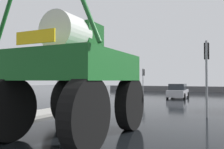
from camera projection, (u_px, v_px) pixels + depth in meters
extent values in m
plane|color=black|center=(155.00, 103.00, 19.11)|extent=(120.00, 120.00, 0.00)
cylinder|color=black|center=(69.00, 101.00, 10.11)|extent=(0.47, 1.99, 1.99)
cylinder|color=black|center=(130.00, 104.00, 8.90)|extent=(0.47, 1.99, 1.99)
cylinder|color=black|center=(9.00, 109.00, 7.24)|extent=(0.47, 1.99, 1.99)
cylinder|color=black|center=(87.00, 115.00, 6.02)|extent=(0.47, 1.99, 1.99)
cube|color=#195B23|center=(76.00, 67.00, 8.10)|extent=(3.40, 3.94, 0.94)
cube|color=#154E1E|center=(82.00, 40.00, 8.49)|extent=(1.24, 1.12, 1.10)
cylinder|color=silver|center=(66.00, 33.00, 7.63)|extent=(1.27, 1.27, 1.25)
cylinder|color=#195B23|center=(4.00, 22.00, 7.20)|extent=(0.89, 0.13, 1.81)
cylinder|color=#195B23|center=(86.00, 9.00, 5.92)|extent=(0.89, 0.13, 1.81)
cube|color=yellow|center=(35.00, 37.00, 6.34)|extent=(1.36, 0.06, 0.36)
cube|color=#B7B7BF|center=(178.00, 93.00, 24.84)|extent=(1.78, 4.13, 0.70)
cube|color=#23282D|center=(178.00, 87.00, 24.72)|extent=(1.60, 2.13, 0.64)
cylinder|color=black|center=(172.00, 94.00, 26.41)|extent=(0.19, 0.60, 0.60)
cylinder|color=black|center=(188.00, 95.00, 25.69)|extent=(0.19, 0.60, 0.60)
cylinder|color=black|center=(167.00, 96.00, 23.97)|extent=(0.19, 0.60, 0.60)
cylinder|color=black|center=(184.00, 96.00, 23.25)|extent=(0.19, 0.60, 0.60)
cylinder|color=gray|center=(58.00, 82.00, 16.08)|extent=(0.11, 0.11, 3.50)
cube|color=black|center=(60.00, 65.00, 16.30)|extent=(0.24, 0.32, 0.84)
sphere|color=red|center=(62.00, 61.00, 16.48)|extent=(0.17, 0.17, 0.17)
sphere|color=#3C2403|center=(62.00, 65.00, 16.47)|extent=(0.17, 0.17, 0.17)
sphere|color=black|center=(62.00, 69.00, 16.46)|extent=(0.17, 0.17, 0.17)
cylinder|color=gray|center=(207.00, 79.00, 11.85)|extent=(0.11, 0.11, 3.92)
cube|color=black|center=(207.00, 51.00, 12.08)|extent=(0.24, 0.32, 0.84)
sphere|color=red|center=(207.00, 46.00, 12.25)|extent=(0.17, 0.17, 0.17)
sphere|color=#3C2403|center=(207.00, 52.00, 12.25)|extent=(0.17, 0.17, 0.17)
sphere|color=black|center=(207.00, 57.00, 12.24)|extent=(0.17, 0.17, 0.17)
cylinder|color=gray|center=(143.00, 82.00, 30.84)|extent=(0.11, 0.11, 3.46)
cube|color=black|center=(143.00, 72.00, 31.06)|extent=(0.24, 0.32, 0.84)
sphere|color=red|center=(144.00, 70.00, 31.24)|extent=(0.17, 0.17, 0.17)
sphere|color=#3C2403|center=(144.00, 72.00, 31.23)|extent=(0.17, 0.17, 0.17)
sphere|color=black|center=(144.00, 74.00, 31.22)|extent=(0.17, 0.17, 0.17)
cylinder|color=#473828|center=(59.00, 80.00, 25.19)|extent=(0.25, 0.25, 3.93)
ellipsoid|color=brown|center=(59.00, 50.00, 25.27)|extent=(3.47, 3.47, 2.95)
cube|color=#59595B|center=(191.00, 89.00, 38.21)|extent=(29.66, 0.24, 0.90)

